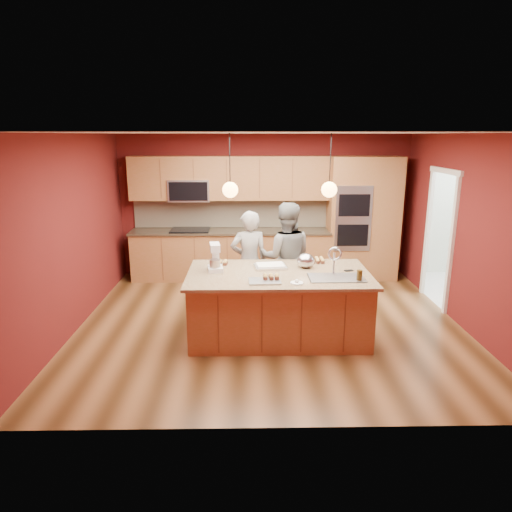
{
  "coord_description": "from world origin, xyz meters",
  "views": [
    {
      "loc": [
        -0.32,
        -6.23,
        2.68
      ],
      "look_at": [
        -0.21,
        -0.1,
        1.04
      ],
      "focal_mm": 32.0,
      "sensor_mm": 36.0,
      "label": 1
    }
  ],
  "objects_px": {
    "island": "(279,304)",
    "stand_mixer": "(215,259)",
    "mixing_bowl": "(306,261)",
    "person_left": "(249,262)"
  },
  "relations": [
    {
      "from": "island",
      "to": "stand_mixer",
      "type": "height_order",
      "value": "island"
    },
    {
      "from": "island",
      "to": "mixing_bowl",
      "type": "bearing_deg",
      "value": 34.0
    },
    {
      "from": "person_left",
      "to": "mixing_bowl",
      "type": "xyz_separation_m",
      "value": [
        0.78,
        -0.68,
        0.2
      ]
    },
    {
      "from": "island",
      "to": "stand_mixer",
      "type": "distance_m",
      "value": 1.06
    },
    {
      "from": "island",
      "to": "stand_mixer",
      "type": "relative_size",
      "value": 6.52
    },
    {
      "from": "mixing_bowl",
      "to": "stand_mixer",
      "type": "bearing_deg",
      "value": -174.46
    },
    {
      "from": "stand_mixer",
      "to": "mixing_bowl",
      "type": "distance_m",
      "value": 1.25
    },
    {
      "from": "person_left",
      "to": "mixing_bowl",
      "type": "distance_m",
      "value": 1.06
    },
    {
      "from": "island",
      "to": "person_left",
      "type": "bearing_deg",
      "value": 113.49
    },
    {
      "from": "island",
      "to": "mixing_bowl",
      "type": "xyz_separation_m",
      "value": [
        0.37,
        0.25,
        0.53
      ]
    },
    {
      "from": "person_left",
      "to": "stand_mixer",
      "type": "bearing_deg",
      "value": 51.76
    },
    {
      "from": "island",
      "to": "mixing_bowl",
      "type": "height_order",
      "value": "island"
    },
    {
      "from": "island",
      "to": "stand_mixer",
      "type": "bearing_deg",
      "value": 171.41
    },
    {
      "from": "person_left",
      "to": "mixing_bowl",
      "type": "height_order",
      "value": "person_left"
    },
    {
      "from": "person_left",
      "to": "stand_mixer",
      "type": "height_order",
      "value": "person_left"
    }
  ]
}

